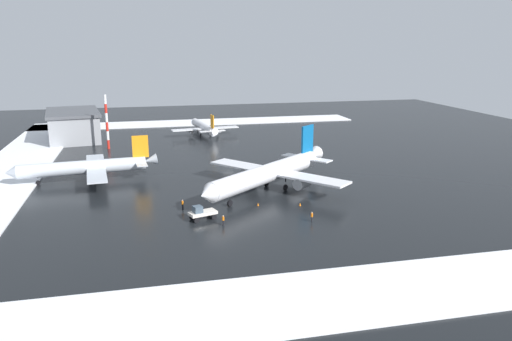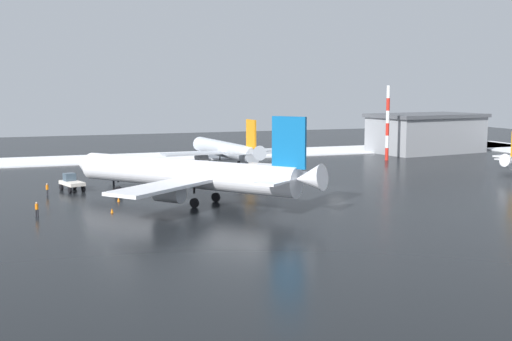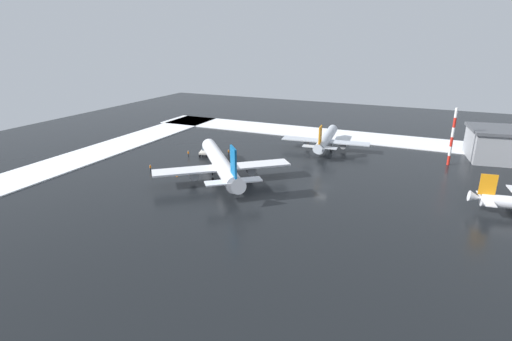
{
  "view_description": "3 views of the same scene",
  "coord_description": "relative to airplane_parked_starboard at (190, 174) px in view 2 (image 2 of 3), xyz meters",
  "views": [
    {
      "loc": [
        116.35,
        -19.47,
        29.03
      ],
      "look_at": [
        15.83,
        3.4,
        2.4
      ],
      "focal_mm": 35.0,
      "sensor_mm": 36.0,
      "label": 1
    },
    {
      "loc": [
        42.92,
        83.67,
        14.81
      ],
      "look_at": [
        11.51,
        -3.46,
        2.73
      ],
      "focal_mm": 45.0,
      "sensor_mm": 36.0,
      "label": 2
    },
    {
      "loc": [
        -20.99,
        82.71,
        32.2
      ],
      "look_at": [
        12.94,
        7.14,
        4.26
      ],
      "focal_mm": 28.0,
      "sensor_mm": 36.0,
      "label": 3
    }
  ],
  "objects": [
    {
      "name": "ground_crew_near_tug",
      "position": [
        7.43,
        -17.91,
        -2.81
      ],
      "size": [
        0.36,
        0.36,
        1.71
      ],
      "rotation": [
        0.0,
        0.0,
        0.72
      ],
      "color": "black",
      "rests_on": "ground_plane"
    },
    {
      "name": "snow_bank_far",
      "position": [
        -23.3,
        -54.43,
        -3.64
      ],
      "size": [
        152.0,
        16.0,
        0.29
      ],
      "primitive_type": "cube",
      "color": "white",
      "rests_on": "ground_plane"
    },
    {
      "name": "ground_crew_beside_wing",
      "position": [
        17.15,
        -12.12,
        -2.81
      ],
      "size": [
        0.36,
        0.36,
        1.71
      ],
      "rotation": [
        0.0,
        0.0,
        0.3
      ],
      "color": "black",
      "rests_on": "ground_plane"
    },
    {
      "name": "airplane_far_rear",
      "position": [
        -15.89,
        -36.3,
        -0.73
      ],
      "size": [
        25.87,
        31.12,
        9.24
      ],
      "rotation": [
        0.0,
        0.0,
        4.81
      ],
      "color": "silver",
      "rests_on": "ground_plane"
    },
    {
      "name": "airplane_parked_starboard",
      "position": [
        0.0,
        0.0,
        0.0
      ],
      "size": [
        29.16,
        31.78,
        11.44
      ],
      "rotation": [
        0.0,
        0.0,
        5.41
      ],
      "color": "white",
      "rests_on": "ground_plane"
    },
    {
      "name": "ground_crew_mid_apron",
      "position": [
        18.78,
        2.52,
        -2.81
      ],
      "size": [
        0.36,
        0.36,
        1.71
      ],
      "rotation": [
        0.0,
        0.0,
        4.48
      ],
      "color": "black",
      "rests_on": "ground_plane"
    },
    {
      "name": "antenna_mast",
      "position": [
        -49.47,
        -33.83,
        3.77
      ],
      "size": [
        0.7,
        0.7,
        15.11
      ],
      "color": "red",
      "rests_on": "ground_plane"
    },
    {
      "name": "traffic_cone_near_nose",
      "position": [
        8.57,
        -4.3,
        -3.51
      ],
      "size": [
        0.36,
        0.36,
        0.55
      ],
      "primitive_type": "cone",
      "color": "orange",
      "rests_on": "ground_plane"
    },
    {
      "name": "ground_plane",
      "position": [
        -23.3,
        -4.43,
        -3.78
      ],
      "size": [
        240.0,
        240.0,
        0.0
      ],
      "primitive_type": "plane",
      "color": "black"
    },
    {
      "name": "pushback_tug",
      "position": [
        13.73,
        -15.27,
        -2.5
      ],
      "size": [
        3.51,
        5.05,
        2.5
      ],
      "rotation": [
        0.0,
        0.0,
        5.02
      ],
      "color": "silver",
      "rests_on": "ground_plane"
    },
    {
      "name": "traffic_cone_mid_line",
      "position": [
        10.36,
        3.19,
        -3.51
      ],
      "size": [
        0.36,
        0.36,
        0.55
      ],
      "primitive_type": "cone",
      "color": "orange",
      "rests_on": "ground_plane"
    },
    {
      "name": "cargo_hangar",
      "position": [
        -66.27,
        -44.8,
        0.66
      ],
      "size": [
        26.95,
        18.54,
        8.8
      ],
      "rotation": [
        0.0,
        0.0,
        0.15
      ],
      "color": "gray",
      "rests_on": "ground_plane"
    }
  ]
}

